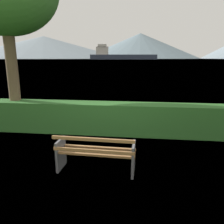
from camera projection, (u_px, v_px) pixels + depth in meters
ground_plane at (97, 170)px, 4.87m from camera, size 1400.00×1400.00×0.00m
water_surface at (139, 59)px, 301.81m from camera, size 620.00×620.00×0.00m
park_bench at (96, 153)px, 4.71m from camera, size 1.70×0.63×0.87m
hedge_row at (111, 118)px, 7.16m from camera, size 10.12×0.73×0.99m
cargo_ship_large at (118, 55)px, 290.32m from camera, size 87.47×21.46×19.15m
distant_hills at (128, 45)px, 540.05m from camera, size 872.71×412.72×76.74m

